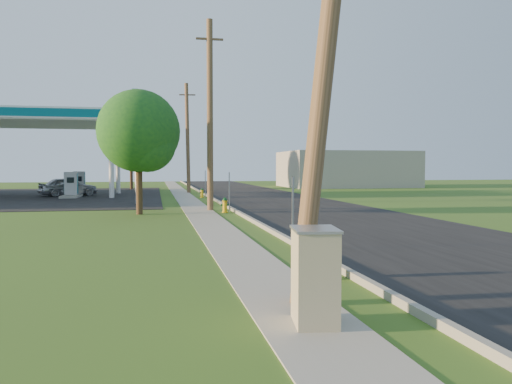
% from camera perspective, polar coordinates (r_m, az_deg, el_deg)
% --- Properties ---
extents(ground_plane, '(140.00, 140.00, 0.00)m').
position_cam_1_polar(ground_plane, '(9.69, 9.60, -10.65)').
color(ground_plane, '#39541F').
rests_on(ground_plane, ground).
extents(road, '(8.00, 120.00, 0.02)m').
position_cam_1_polar(road, '(20.51, 11.31, -3.48)').
color(road, black).
rests_on(road, ground).
extents(curb, '(0.15, 120.00, 0.15)m').
position_cam_1_polar(curb, '(19.32, 0.28, -3.62)').
color(curb, gray).
rests_on(curb, ground).
extents(sidewalk, '(1.50, 120.00, 0.03)m').
position_cam_1_polar(sidewalk, '(19.05, -4.90, -3.91)').
color(sidewalk, gray).
rests_on(sidewalk, ground).
extents(utility_pole_near, '(1.40, 0.32, 9.48)m').
position_cam_1_polar(utility_pole_near, '(8.66, 8.47, 19.91)').
color(utility_pole_near, brown).
rests_on(utility_pole_near, ground).
extents(utility_pole_mid, '(1.40, 0.32, 9.80)m').
position_cam_1_polar(utility_pole_mid, '(26.08, -5.29, 8.79)').
color(utility_pole_mid, brown).
rests_on(utility_pole_mid, ground).
extents(utility_pole_far, '(1.40, 0.32, 9.50)m').
position_cam_1_polar(utility_pole_far, '(43.95, -7.83, 6.17)').
color(utility_pole_far, brown).
rests_on(utility_pole_far, ground).
extents(sign_post_near, '(0.05, 0.04, 2.00)m').
position_cam_1_polar(sign_post_near, '(13.55, 4.23, -2.47)').
color(sign_post_near, gray).
rests_on(sign_post_near, ground).
extents(sign_post_mid, '(0.05, 0.04, 2.00)m').
position_cam_1_polar(sign_post_mid, '(25.09, -3.07, -0.01)').
color(sign_post_mid, gray).
rests_on(sign_post_mid, ground).
extents(sign_post_far, '(0.05, 0.04, 2.00)m').
position_cam_1_polar(sign_post_far, '(37.19, -5.81, 0.92)').
color(sign_post_far, gray).
rests_on(sign_post_far, ground).
extents(gas_canopy, '(18.18, 9.18, 6.40)m').
position_cam_1_polar(gas_canopy, '(42.30, -26.16, 7.52)').
color(gas_canopy, silver).
rests_on(gas_canopy, ground).
extents(fuel_pump_ne, '(1.20, 3.20, 1.90)m').
position_cam_1_polar(fuel_pump_ne, '(39.30, -20.37, 0.46)').
color(fuel_pump_ne, gray).
rests_on(fuel_pump_ne, ground).
extents(fuel_pump_se, '(1.20, 3.20, 1.90)m').
position_cam_1_polar(fuel_pump_se, '(43.25, -19.55, 0.67)').
color(fuel_pump_se, gray).
rests_on(fuel_pump_se, ground).
extents(price_pylon, '(0.34, 2.04, 6.85)m').
position_cam_1_polar(price_pylon, '(31.47, -13.55, 8.58)').
color(price_pylon, gray).
rests_on(price_pylon, ground).
extents(distant_building, '(14.00, 10.00, 4.00)m').
position_cam_1_polar(distant_building, '(57.89, 10.25, 2.58)').
color(distant_building, '#9B9687').
rests_on(distant_building, ground).
extents(tree_verge, '(3.91, 3.91, 5.92)m').
position_cam_1_polar(tree_verge, '(24.33, -13.04, 6.46)').
color(tree_verge, '#3A2A1A').
rests_on(tree_verge, ground).
extents(tree_lot, '(4.83, 4.83, 7.31)m').
position_cam_1_polar(tree_lot, '(52.08, -14.00, 5.49)').
color(tree_lot, '#3A2A1A').
rests_on(tree_lot, ground).
extents(hydrant_near, '(0.41, 0.36, 0.79)m').
position_cam_1_polar(hydrant_near, '(10.27, 8.56, -7.67)').
color(hydrant_near, '#E0A500').
rests_on(hydrant_near, ground).
extents(hydrant_mid, '(0.40, 0.36, 0.78)m').
position_cam_1_polar(hydrant_mid, '(24.70, -3.57, -1.49)').
color(hydrant_mid, gold).
rests_on(hydrant_mid, ground).
extents(hydrant_far, '(0.37, 0.33, 0.72)m').
position_cam_1_polar(hydrant_far, '(36.91, -6.19, -0.10)').
color(hydrant_far, yellow).
rests_on(hydrant_far, ground).
extents(utility_cabinet, '(0.73, 0.90, 1.40)m').
position_cam_1_polar(utility_cabinet, '(7.22, 6.74, -9.61)').
color(utility_cabinet, tan).
rests_on(utility_cabinet, ground).
extents(car_silver, '(4.63, 3.35, 1.47)m').
position_cam_1_polar(car_silver, '(41.41, -20.65, 0.58)').
color(car_silver, '#A1A3A9').
rests_on(car_silver, ground).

